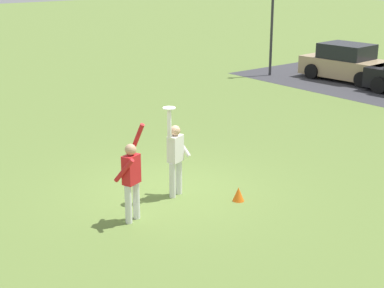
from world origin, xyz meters
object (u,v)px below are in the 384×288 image
Objects in this scene: person_catcher at (175,154)px; frisbee_disc at (169,108)px; person_defender at (131,176)px; parked_car_tan at (348,64)px; field_cone_orange at (238,194)px; lamppost_by_lot at (272,18)px.

person_catcher is 7.55× the size of frisbee_disc.
person_defender is 16.62m from parked_car_tan.
field_cone_orange is at bearing 46.99° from frisbee_disc.
lamppost_by_lot is at bearing -150.98° from parked_car_tan.
frisbee_disc is at bearing -71.04° from parked_car_tan.
field_cone_orange is (6.93, -12.97, -0.57)m from parked_car_tan.
parked_car_tan reaches higher than field_cone_orange.
field_cone_orange is at bearing -33.06° from person_defender.
parked_car_tan is (-5.89, 14.08, -1.37)m from frisbee_disc.
frisbee_disc is 15.06m from lamppost_by_lot.
person_catcher is 15.04m from parked_car_tan.
frisbee_disc reaches higher than field_cone_orange.
frisbee_disc is 0.86× the size of field_cone_orange.
person_defender is 7.41× the size of frisbee_disc.
person_defender is 6.38× the size of field_cone_orange.
person_catcher is at bearing -70.98° from parked_car_tan.
person_catcher is 1.65m from field_cone_orange.
lamppost_by_lot is (-8.79, 12.22, 0.49)m from frisbee_disc.
parked_car_tan is at bearing -176.30° from person_catcher.
lamppost_by_lot is 13.31× the size of field_cone_orange.
person_catcher is at bearing 0.00° from person_defender.
person_catcher is 1.58m from person_defender.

